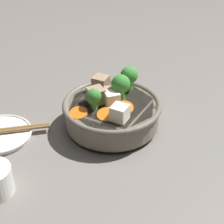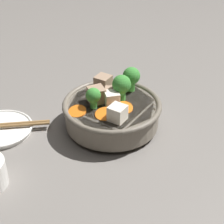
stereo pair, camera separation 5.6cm
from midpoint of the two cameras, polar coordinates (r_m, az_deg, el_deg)
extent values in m
plane|color=slate|center=(0.87, 1.86, -2.25)|extent=(3.00, 3.00, 0.00)
cylinder|color=slate|center=(0.87, 1.86, -1.99)|extent=(0.12, 0.12, 0.01)
cylinder|color=slate|center=(0.85, 1.90, -0.33)|extent=(0.21, 0.21, 0.05)
torus|color=#685F52|center=(0.84, 1.93, 1.11)|extent=(0.22, 0.22, 0.01)
cylinder|color=brown|center=(0.84, 1.92, 0.32)|extent=(0.20, 0.20, 0.03)
cylinder|color=orange|center=(0.81, -3.32, 0.03)|extent=(0.05, 0.05, 0.01)
cylinder|color=orange|center=(0.82, 3.78, 0.53)|extent=(0.06, 0.06, 0.01)
cylinder|color=orange|center=(0.80, 0.93, -0.41)|extent=(0.06, 0.06, 0.01)
cylinder|color=green|center=(0.82, -0.86, 1.23)|extent=(0.01, 0.01, 0.02)
sphere|color=#388433|center=(0.81, -0.88, 2.53)|extent=(0.03, 0.03, 0.03)
cylinder|color=green|center=(0.85, 3.36, 2.59)|extent=(0.02, 0.02, 0.03)
sphere|color=#388433|center=(0.83, 3.42, 4.21)|extent=(0.04, 0.04, 0.04)
cylinder|color=green|center=(0.89, 4.76, 3.97)|extent=(0.02, 0.02, 0.02)
sphere|color=#388433|center=(0.87, 4.84, 5.48)|extent=(0.04, 0.04, 0.04)
cube|color=silver|center=(0.83, 2.01, 2.10)|extent=(0.04, 0.04, 0.03)
cube|color=#9E7F66|center=(0.84, -0.46, 2.59)|extent=(0.04, 0.04, 0.03)
cube|color=silver|center=(0.78, 2.92, -0.22)|extent=(0.04, 0.04, 0.03)
cube|color=#9E7F66|center=(0.85, 1.74, 2.82)|extent=(0.04, 0.04, 0.03)
cube|color=#9E7F66|center=(0.89, 0.47, 4.46)|extent=(0.04, 0.04, 0.03)
cylinder|color=white|center=(0.88, -14.84, -2.66)|extent=(0.14, 0.14, 0.01)
torus|color=white|center=(0.88, -14.89, -2.40)|extent=(0.15, 0.15, 0.01)
cylinder|color=olive|center=(0.88, -14.93, -1.90)|extent=(0.10, 0.20, 0.01)
cylinder|color=olive|center=(0.87, -14.97, -2.21)|extent=(0.10, 0.20, 0.01)
camera|label=1|loc=(0.03, -88.09, 1.27)|focal=60.00mm
camera|label=2|loc=(0.03, 91.91, -1.27)|focal=60.00mm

